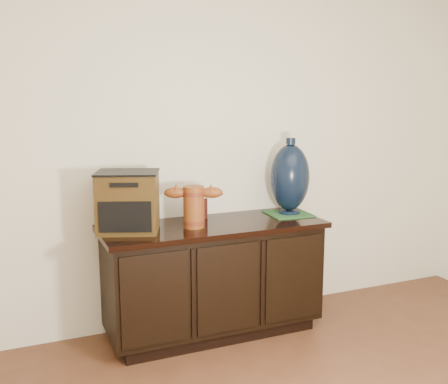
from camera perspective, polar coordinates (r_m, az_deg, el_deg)
name	(u,v)px	position (r m, az deg, el deg)	size (l,w,h in m)	color
sideboard	(213,278)	(3.52, -1.17, -9.30)	(1.46, 0.56, 0.75)	black
terracotta_vessel	(194,204)	(3.29, -3.32, -1.35)	(0.37, 0.20, 0.26)	brown
tv_radio	(128,202)	(3.24, -10.41, -1.04)	(0.45, 0.41, 0.37)	#402C10
green_mat	(288,214)	(3.70, 7.02, -2.36)	(0.28, 0.28, 0.01)	#295B2B
lamp_base	(290,178)	(3.66, 7.18, 1.55)	(0.29, 0.29, 0.53)	black
spray_can	(203,207)	(3.55, -2.25, -1.61)	(0.06, 0.06, 0.16)	#56160E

